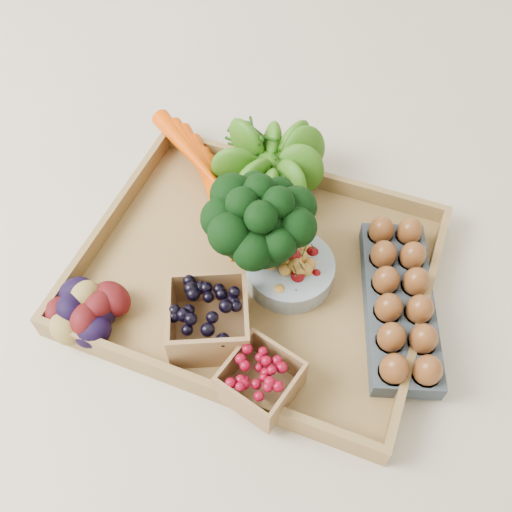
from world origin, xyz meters
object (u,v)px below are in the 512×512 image
(broccoli, at_px, (260,242))
(egg_carton, at_px, (398,304))
(cherry_bowl, at_px, (289,270))
(tray, at_px, (256,274))

(broccoli, distance_m, egg_carton, 0.24)
(cherry_bowl, xyz_separation_m, egg_carton, (0.18, 0.00, -0.00))
(tray, xyz_separation_m, cherry_bowl, (0.05, 0.01, 0.03))
(egg_carton, bearing_deg, broccoli, 161.63)
(broccoli, bearing_deg, cherry_bowl, -2.50)
(cherry_bowl, distance_m, egg_carton, 0.18)
(tray, xyz_separation_m, broccoli, (0.00, 0.01, 0.07))
(broccoli, bearing_deg, tray, -96.42)
(cherry_bowl, height_order, egg_carton, cherry_bowl)
(tray, bearing_deg, broccoli, 83.58)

